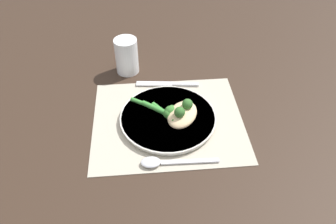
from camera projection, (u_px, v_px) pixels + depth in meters
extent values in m
plane|color=#332319|center=(168.00, 121.00, 0.89)|extent=(3.00, 3.00, 0.00)
cube|color=#B2A893|center=(168.00, 120.00, 0.89)|extent=(0.41, 0.34, 0.00)
cylinder|color=silver|center=(168.00, 118.00, 0.89)|extent=(0.25, 0.25, 0.01)
cylinder|color=beige|center=(168.00, 117.00, 0.88)|extent=(0.26, 0.26, 0.01)
ellipsoid|color=#DBBC89|center=(182.00, 114.00, 0.86)|extent=(0.11, 0.13, 0.03)
sphere|color=#336628|center=(180.00, 112.00, 0.84)|extent=(0.03, 0.03, 0.03)
sphere|color=#336628|center=(188.00, 105.00, 0.86)|extent=(0.03, 0.03, 0.03)
cylinder|color=#3D8E38|center=(164.00, 112.00, 0.88)|extent=(0.06, 0.08, 0.01)
sphere|color=#38752D|center=(175.00, 119.00, 0.85)|extent=(0.02, 0.02, 0.02)
sphere|color=#38752D|center=(174.00, 123.00, 0.85)|extent=(0.03, 0.03, 0.03)
sphere|color=#38752D|center=(180.00, 119.00, 0.86)|extent=(0.02, 0.02, 0.02)
cylinder|color=#3D8E38|center=(156.00, 109.00, 0.89)|extent=(0.08, 0.07, 0.01)
sphere|color=#38752D|center=(171.00, 113.00, 0.87)|extent=(0.03, 0.03, 0.03)
sphere|color=#38752D|center=(171.00, 117.00, 0.86)|extent=(0.02, 0.02, 0.02)
cylinder|color=#3D8E38|center=(149.00, 106.00, 0.90)|extent=(0.10, 0.07, 0.01)
sphere|color=#38752D|center=(167.00, 112.00, 0.88)|extent=(0.02, 0.02, 0.02)
sphere|color=#38752D|center=(168.00, 114.00, 0.87)|extent=(0.03, 0.03, 0.03)
sphere|color=#38752D|center=(172.00, 110.00, 0.88)|extent=(0.03, 0.03, 0.03)
cube|color=silver|center=(154.00, 84.00, 1.00)|extent=(0.11, 0.03, 0.00)
cube|color=#B3B3B8|center=(185.00, 84.00, 1.00)|extent=(0.08, 0.02, 0.01)
cube|color=silver|center=(190.00, 161.00, 0.78)|extent=(0.14, 0.02, 0.00)
ellipsoid|color=silver|center=(151.00, 162.00, 0.78)|extent=(0.05, 0.04, 0.01)
cylinder|color=white|center=(127.00, 56.00, 1.02)|extent=(0.07, 0.07, 0.11)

